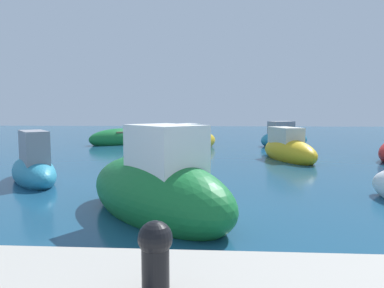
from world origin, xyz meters
TOP-DOWN VIEW (x-y plane):
  - moored_boat_0 at (-8.95, 13.01)m, footprint 3.75×4.35m
  - moored_boat_1 at (-4.46, 9.13)m, footprint 2.30×4.09m
  - moored_boat_6 at (-13.35, 15.29)m, footprint 3.88×3.38m
  - moored_boat_7 at (-3.48, 15.10)m, footprint 3.39×2.51m
  - moored_boat_8 at (-9.51, 6.67)m, footprint 3.21×4.13m
  - moored_boat_9 at (-8.72, 0.89)m, footprint 4.07×4.18m
  - moored_boat_10 at (-12.82, 3.91)m, footprint 2.71×3.07m
  - mooring_bollard at (-8.12, -2.99)m, footprint 0.30×0.30m

SIDE VIEW (x-z plane):
  - moored_boat_6 at x=-13.35m, z-range -0.28..0.97m
  - moored_boat_10 at x=-12.82m, z-range -0.45..1.28m
  - moored_boat_1 at x=-4.46m, z-range -0.39..1.23m
  - moored_boat_0 at x=-8.95m, z-range -0.40..1.26m
  - moored_boat_7 at x=-3.48m, z-range -0.41..1.29m
  - moored_boat_8 at x=-9.51m, z-range -0.44..1.39m
  - moored_boat_9 at x=-8.72m, z-range -0.56..1.60m
  - mooring_bollard at x=-8.12m, z-range 0.54..1.19m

